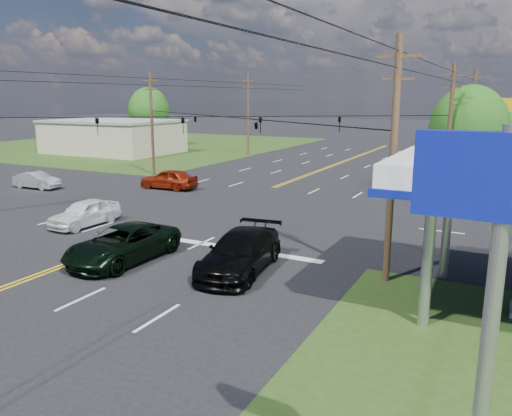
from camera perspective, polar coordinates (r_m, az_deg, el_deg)
The scene contains 21 objects.
ground at distance 33.80m, azimuth -3.77°, elevation 0.17°, with size 280.00×280.00×0.00m, color black.
grass_nw at distance 79.95m, azimuth -13.66°, elevation 7.04°, with size 46.00×48.00×0.03m, color #204115.
stop_bar at distance 24.67m, azimuth -3.33°, elevation -4.53°, with size 10.00×0.50×0.02m, color silver.
retail_nw at distance 69.04m, azimuth -16.00°, elevation 7.75°, with size 16.00×11.00×4.00m, color tan.
pole_se at distance 19.83m, azimuth 15.36°, elevation 5.37°, with size 1.60×0.28×9.50m.
pole_nw at distance 47.92m, azimuth -11.81°, elevation 9.54°, with size 1.60×0.28×9.50m.
pole_ne at distance 37.57m, azimuth 21.21°, elevation 8.18°, with size 1.60×0.28×9.50m.
pole_left_far at distance 63.82m, azimuth -0.91°, elevation 10.72°, with size 1.60×0.28×10.00m.
pole_right_far at distance 56.46m, azimuth 23.41°, elevation 9.46°, with size 1.60×0.28×10.00m.
span_wire_signals at distance 33.03m, azimuth -3.92°, elevation 10.38°, with size 26.00×18.00×1.13m.
power_lines at distance 31.34m, azimuth -5.95°, elevation 14.99°, with size 26.04×100.00×0.64m.
tree_right_a at distance 40.46m, azimuth 23.10°, elevation 8.22°, with size 5.70×5.70×8.18m.
tree_right_b at distance 52.37m, azimuth 26.84°, elevation 7.93°, with size 4.94×4.94×7.09m.
tree_far_l at distance 77.72m, azimuth -12.15°, elevation 10.80°, with size 6.08×6.08×8.72m.
pickup_dkgreen at distance 23.23m, azimuth -14.98°, elevation -3.99°, with size 2.64×5.73×1.59m, color black.
suv_black at distance 21.15m, azimuth -1.80°, elevation -5.08°, with size 2.35×5.77×1.67m, color black.
pickup_white at distance 30.24m, azimuth -18.98°, elevation -0.52°, with size 1.78×4.42×1.51m, color white.
sedan_silver at distance 44.03m, azimuth -23.76°, elevation 2.92°, with size 1.42×4.07×1.34m, color silver.
sedan_red at distance 40.71m, azimuth -9.95°, elevation 3.29°, with size 1.90×4.73×1.61m, color maroon.
polesign_se at distance 6.56m, azimuth 25.88°, elevation -5.55°, with size 2.05×0.36×6.96m.
polesign_ne at distance 41.13m, azimuth 25.75°, elevation 9.00°, with size 2.02×0.46×7.28m.
Camera 1 is at (17.02, -16.28, 7.26)m, focal length 35.00 mm.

